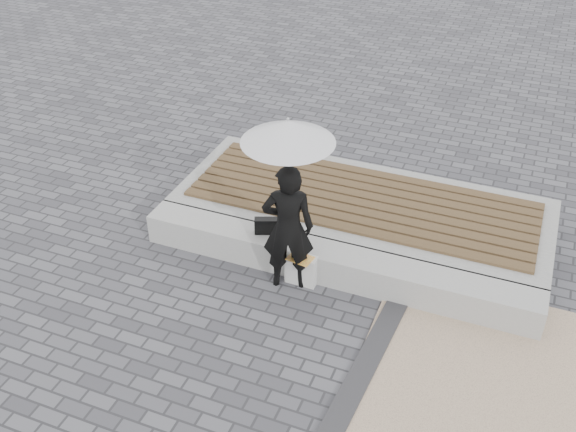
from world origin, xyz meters
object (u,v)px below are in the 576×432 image
(seating_ledge, at_px, (333,264))
(woman, at_px, (288,228))
(handbag, at_px, (267,226))
(canvas_tote, at_px, (301,269))
(parasol, at_px, (288,131))

(seating_ledge, bearing_deg, woman, -145.61)
(handbag, bearing_deg, seating_ledge, -24.12)
(seating_ledge, distance_m, canvas_tote, 0.41)
(woman, relative_size, handbag, 5.54)
(seating_ledge, relative_size, canvas_tote, 12.44)
(handbag, xyz_separation_m, canvas_tote, (0.58, -0.29, -0.31))
(woman, xyz_separation_m, handbag, (-0.43, 0.36, -0.33))
(parasol, distance_m, canvas_tote, 1.89)
(canvas_tote, bearing_deg, woman, -152.11)
(parasol, xyz_separation_m, handbag, (-0.43, 0.36, -1.58))
(parasol, relative_size, handbag, 4.38)
(woman, height_order, handbag, woman)
(canvas_tote, bearing_deg, seating_ledge, 38.25)
(seating_ledge, distance_m, woman, 0.85)
(woman, distance_m, canvas_tote, 0.65)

